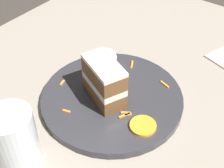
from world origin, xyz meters
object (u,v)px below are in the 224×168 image
(plate, at_px, (112,98))
(cake_slice, at_px, (104,81))
(cream_dollop, at_px, (106,58))
(orange_garnish, at_px, (143,126))
(drinking_glass, at_px, (16,143))

(plate, relative_size, cake_slice, 2.70)
(cream_dollop, bearing_deg, cake_slice, 35.70)
(orange_garnish, height_order, drinking_glass, drinking_glass)
(cream_dollop, relative_size, orange_garnish, 1.05)
(cake_slice, bearing_deg, cream_dollop, -120.06)
(cream_dollop, xyz_separation_m, drinking_glass, (0.28, 0.03, 0.01))
(plate, relative_size, orange_garnish, 5.84)
(plate, xyz_separation_m, cream_dollop, (-0.07, -0.07, 0.03))
(cake_slice, xyz_separation_m, orange_garnish, (0.02, 0.11, -0.04))
(plate, xyz_separation_m, orange_garnish, (0.03, 0.10, 0.01))
(plate, height_order, cake_slice, cake_slice)
(plate, height_order, cream_dollop, cream_dollop)
(drinking_glass, bearing_deg, cream_dollop, -173.85)
(cream_dollop, bearing_deg, orange_garnish, 57.86)
(plate, xyz_separation_m, cake_slice, (0.01, -0.01, 0.05))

